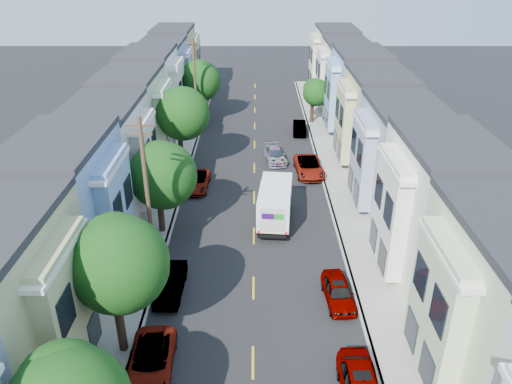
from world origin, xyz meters
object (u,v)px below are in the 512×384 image
at_px(utility_pole_near, 148,197).
at_px(parked_right_d, 299,128).
at_px(tree_b, 117,265).
at_px(parked_left_b, 151,362).
at_px(tree_c, 162,176).
at_px(parked_right_c, 309,167).
at_px(tree_far_r, 315,93).
at_px(parked_left_c, 171,283).
at_px(tree_d, 182,114).
at_px(parked_right_b, 338,292).
at_px(tree_e, 199,81).
at_px(lead_sedan, 275,155).
at_px(fedex_truck, 275,202).
at_px(parked_left_d, 196,182).
at_px(utility_pole_far, 195,86).

xyz_separation_m(utility_pole_near, parked_right_d, (11.20, 25.48, -4.50)).
height_order(tree_b, parked_left_b, tree_b).
relative_size(tree_b, tree_c, 1.12).
bearing_deg(parked_right_c, tree_b, -120.26).
relative_size(tree_far_r, parked_left_b, 1.12).
bearing_deg(tree_b, parked_left_c, 73.35).
bearing_deg(parked_right_c, tree_d, 173.26).
bearing_deg(parked_right_b, tree_e, 104.93).
height_order(tree_far_r, lead_sedan, tree_far_r).
relative_size(fedex_truck, lead_sedan, 1.44).
bearing_deg(parked_right_d, tree_c, -114.64).
distance_m(parked_left_d, parked_right_d, 16.86).
distance_m(tree_c, utility_pole_near, 4.62).
height_order(parked_left_c, parked_right_b, parked_left_c).
bearing_deg(lead_sedan, parked_right_b, -90.06).
distance_m(tree_b, tree_d, 22.56).
bearing_deg(tree_e, parked_left_b, -87.89).
relative_size(tree_b, parked_right_c, 1.51).
bearing_deg(parked_left_b, fedex_truck, 63.94).
bearing_deg(parked_right_b, tree_far_r, 82.49).
bearing_deg(tree_c, parked_left_c, -78.73).
bearing_deg(utility_pole_near, parked_right_c, 52.69).
bearing_deg(tree_d, parked_left_b, -86.65).
bearing_deg(tree_b, tree_d, 90.00).
bearing_deg(utility_pole_near, lead_sedan, 64.95).
height_order(tree_far_r, parked_left_b, tree_far_r).
height_order(tree_e, parked_right_b, tree_e).
relative_size(tree_c, utility_pole_far, 0.68).
bearing_deg(parked_left_c, parked_left_b, -89.00).
bearing_deg(parked_left_c, parked_right_b, -3.53).
relative_size(tree_d, parked_left_c, 1.90).
distance_m(tree_c, utility_pole_far, 21.44).
bearing_deg(tree_c, tree_b, -90.00).
relative_size(tree_d, tree_far_r, 1.52).
bearing_deg(tree_d, tree_b, -90.00).
xyz_separation_m(tree_e, parked_right_b, (11.20, -32.70, -4.14)).
height_order(parked_left_b, parked_left_d, parked_left_b).
height_order(utility_pole_far, parked_left_c, utility_pole_far).
bearing_deg(parked_left_b, tree_e, 89.76).
bearing_deg(tree_c, parked_left_b, -83.91).
relative_size(utility_pole_near, lead_sedan, 2.41).
xyz_separation_m(lead_sedan, parked_left_d, (-6.87, -5.93, -0.00)).
bearing_deg(tree_far_r, tree_c, -118.26).
bearing_deg(tree_b, tree_far_r, 70.00).
bearing_deg(parked_left_b, parked_left_c, 87.65).
bearing_deg(tree_b, utility_pole_far, 90.00).
xyz_separation_m(tree_far_r, parked_left_c, (-11.80, -31.58, -2.86)).
distance_m(parked_left_c, parked_right_b, 9.83).
bearing_deg(parked_left_b, parked_left_d, 87.65).
xyz_separation_m(tree_d, parked_right_d, (11.20, 10.08, -4.76)).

